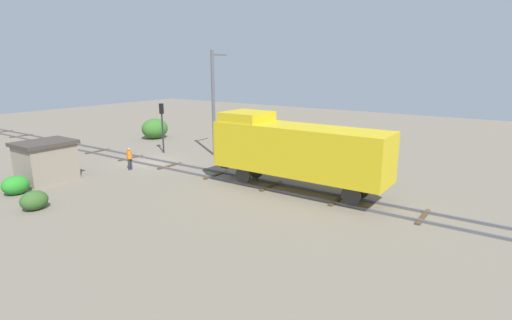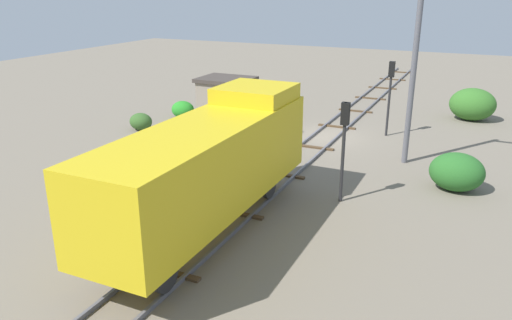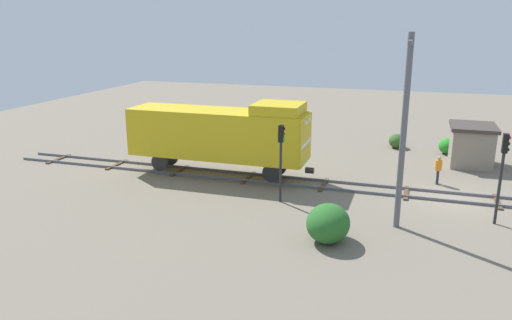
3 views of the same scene
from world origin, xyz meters
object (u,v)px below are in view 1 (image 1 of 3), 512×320
Objects in this scene: traffic_signal_near at (162,119)px; worker_near_track at (129,157)px; locomotive at (296,148)px; traffic_signal_mid at (262,131)px; catenary_mast at (214,101)px; relay_hut at (46,161)px.

traffic_signal_near reaches higher than worker_near_track.
locomotive reaches higher than worker_near_track.
traffic_signal_near is 6.46m from worker_near_track.
traffic_signal_mid is at bearing 91.08° from traffic_signal_near.
traffic_signal_near is 1.05× the size of traffic_signal_mid.
traffic_signal_mid is (-3.40, -4.75, 0.14)m from locomotive.
catenary_mast is (-1.86, 4.49, 1.66)m from traffic_signal_near.
catenary_mast is at bearing 112.47° from traffic_signal_near.
catenary_mast reaches higher than locomotive.
locomotive is 15.67m from traffic_signal_near.
relay_hut reaches higher than worker_near_track.
locomotive is 12.13m from catenary_mast.
locomotive is 5.84m from traffic_signal_mid.
catenary_mast is 13.66m from relay_hut.
traffic_signal_near is at bearing 10.58° from worker_near_track.
traffic_signal_near is at bearing -101.78° from locomotive.
traffic_signal_near reaches higher than traffic_signal_mid.
worker_near_track is at bearing 156.60° from relay_hut.
worker_near_track is 0.49× the size of relay_hut.
catenary_mast is at bearing -28.37° from worker_near_track.
worker_near_track is 5.57m from relay_hut.
traffic_signal_near is 10.60m from traffic_signal_mid.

